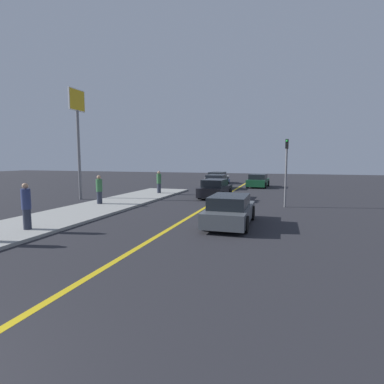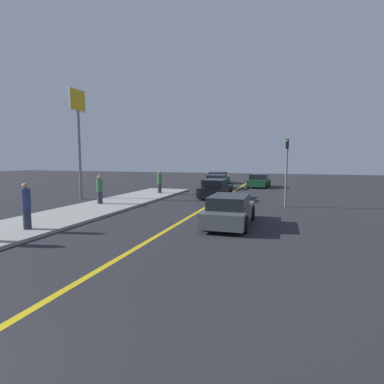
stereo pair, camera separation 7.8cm
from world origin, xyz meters
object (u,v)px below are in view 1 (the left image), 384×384
pedestrian_far_standing (99,190)px  traffic_light (286,166)px  pedestrian_by_sign (159,182)px  roadside_sign (78,120)px  car_far_distant (217,182)px  car_near_right_lane (230,210)px  car_ahead_center (215,189)px  car_parked_left_lot (258,181)px  car_oncoming_far (218,178)px  pedestrian_mid_group (26,206)px

pedestrian_far_standing → traffic_light: bearing=14.3°
pedestrian_by_sign → roadside_sign: size_ratio=0.23×
car_far_distant → car_near_right_lane: bearing=-74.7°
car_ahead_center → roadside_sign: bearing=-154.8°
car_parked_left_lot → car_ahead_center: bearing=-100.2°
car_oncoming_far → car_near_right_lane: bearing=-73.3°
car_parked_left_lot → pedestrian_by_sign: (-7.11, -8.92, 0.37)m
car_parked_left_lot → traffic_light: bearing=-74.7°
car_far_distant → roadside_sign: bearing=-125.5°
car_oncoming_far → car_ahead_center: bearing=-75.3°
pedestrian_far_standing → car_parked_left_lot: bearing=62.0°
traffic_light → pedestrian_far_standing: bearing=-165.7°
car_parked_left_lot → roadside_sign: bearing=-126.7°
car_near_right_lane → car_oncoming_far: car_oncoming_far is taller
car_ahead_center → pedestrian_by_sign: pedestrian_by_sign is taller
car_far_distant → car_parked_left_lot: 4.72m
car_ahead_center → car_oncoming_far: bearing=103.9°
car_ahead_center → traffic_light: 6.16m
car_near_right_lane → pedestrian_mid_group: 8.21m
car_oncoming_far → pedestrian_by_sign: 12.84m
pedestrian_far_standing → pedestrian_mid_group: bearing=-78.9°
car_near_right_lane → pedestrian_mid_group: (-7.33, -3.68, 0.40)m
car_far_distant → pedestrian_mid_group: (-3.24, -19.18, 0.38)m
pedestrian_mid_group → pedestrian_by_sign: 13.21m
car_ahead_center → car_oncoming_far: (-2.78, 13.29, -0.00)m
pedestrian_far_standing → traffic_light: 11.36m
car_near_right_lane → car_far_distant: car_far_distant is taller
car_far_distant → pedestrian_far_standing: 13.30m
car_ahead_center → pedestrian_mid_group: bearing=-108.1°
pedestrian_by_sign → pedestrian_far_standing: bearing=-99.7°
car_parked_left_lot → car_oncoming_far: 6.31m
car_near_right_lane → traffic_light: 6.48m
car_oncoming_far → pedestrian_by_sign: bearing=-96.2°
car_far_distant → traffic_light: 11.75m
traffic_light → car_near_right_lane: bearing=-111.5°
pedestrian_by_sign → traffic_light: (9.79, -3.74, 1.45)m
car_ahead_center → roadside_sign: 10.89m
car_ahead_center → pedestrian_far_standing: pedestrian_far_standing is taller
car_far_distant → pedestrian_mid_group: bearing=-99.1°
pedestrian_far_standing → traffic_light: traffic_light is taller
car_near_right_lane → car_far_distant: 16.03m
car_far_distant → pedestrian_far_standing: size_ratio=2.18×
car_near_right_lane → pedestrian_far_standing: pedestrian_far_standing is taller
car_far_distant → car_oncoming_far: 6.85m
car_oncoming_far → car_parked_left_lot: bearing=-33.6°
car_oncoming_far → pedestrian_mid_group: 25.95m
car_near_right_lane → car_far_distant: bearing=104.1°
pedestrian_far_standing → roadside_sign: bearing=145.2°
car_oncoming_far → pedestrian_far_standing: 19.46m
car_far_distant → car_parked_left_lot: car_far_distant is taller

